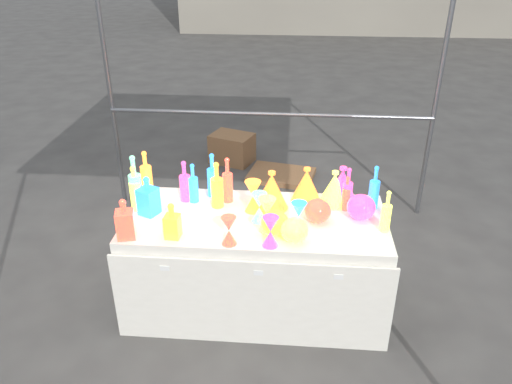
# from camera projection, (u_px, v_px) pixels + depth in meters

# --- Properties ---
(ground) EXTENTS (80.00, 80.00, 0.00)m
(ground) POSITION_uv_depth(u_px,v_px,m) (256.00, 302.00, 3.79)
(ground) COLOR #5A5753
(ground) RESTS_ON ground
(display_table) EXTENTS (1.84, 0.83, 0.75)m
(display_table) POSITION_uv_depth(u_px,v_px,m) (256.00, 263.00, 3.61)
(display_table) COLOR white
(display_table) RESTS_ON ground
(cardboard_box_closed) EXTENTS (0.57, 0.50, 0.35)m
(cardboard_box_closed) POSITION_uv_depth(u_px,v_px,m) (232.00, 148.00, 6.03)
(cardboard_box_closed) COLOR #956743
(cardboard_box_closed) RESTS_ON ground
(cardboard_box_flat) EXTENTS (0.81, 0.65, 0.06)m
(cardboard_box_flat) POSITION_uv_depth(u_px,v_px,m) (281.00, 175.00, 5.70)
(cardboard_box_flat) COLOR #956743
(cardboard_box_flat) RESTS_ON ground
(bottle_0) EXTENTS (0.09, 0.09, 0.33)m
(bottle_0) POSITION_uv_depth(u_px,v_px,m) (146.00, 172.00, 3.71)
(bottle_0) COLOR red
(bottle_0) RESTS_ON display_table
(bottle_1) EXTENTS (0.10, 0.10, 0.34)m
(bottle_1) POSITION_uv_depth(u_px,v_px,m) (212.00, 175.00, 3.66)
(bottle_1) COLOR green
(bottle_1) RESTS_ON display_table
(bottle_2) EXTENTS (0.10, 0.10, 0.34)m
(bottle_2) POSITION_uv_depth(u_px,v_px,m) (227.00, 180.00, 3.58)
(bottle_2) COLOR orange
(bottle_2) RESTS_ON display_table
(bottle_3) EXTENTS (0.10, 0.10, 0.31)m
(bottle_3) POSITION_uv_depth(u_px,v_px,m) (185.00, 181.00, 3.60)
(bottle_3) COLOR #1C53A7
(bottle_3) RESTS_ON display_table
(bottle_4) EXTENTS (0.10, 0.10, 0.34)m
(bottle_4) POSITION_uv_depth(u_px,v_px,m) (135.00, 188.00, 3.47)
(bottle_4) COLOR #156484
(bottle_4) RESTS_ON display_table
(bottle_5) EXTENTS (0.12, 0.12, 0.41)m
(bottle_5) POSITION_uv_depth(u_px,v_px,m) (135.00, 182.00, 3.47)
(bottle_5) COLOR #C42775
(bottle_5) RESTS_ON display_table
(bottle_6) EXTENTS (0.12, 0.12, 0.35)m
(bottle_6) POSITION_uv_depth(u_px,v_px,m) (217.00, 185.00, 3.51)
(bottle_6) COLOR red
(bottle_6) RESTS_ON display_table
(bottle_7) EXTENTS (0.08, 0.08, 0.30)m
(bottle_7) POSITION_uv_depth(u_px,v_px,m) (193.00, 183.00, 3.58)
(bottle_7) COLOR green
(bottle_7) RESTS_ON display_table
(decanter_0) EXTENTS (0.10, 0.10, 0.25)m
(decanter_0) POSITION_uv_depth(u_px,v_px,m) (172.00, 220.00, 3.17)
(decanter_0) COLOR red
(decanter_0) RESTS_ON display_table
(decanter_1) EXTENTS (0.14, 0.14, 0.28)m
(decanter_1) POSITION_uv_depth(u_px,v_px,m) (125.00, 218.00, 3.16)
(decanter_1) COLOR orange
(decanter_1) RESTS_ON display_table
(decanter_2) EXTENTS (0.16, 0.16, 0.28)m
(decanter_2) POSITION_uv_depth(u_px,v_px,m) (148.00, 195.00, 3.43)
(decanter_2) COLOR green
(decanter_2) RESTS_ON display_table
(hourglass_0) EXTENTS (0.12, 0.12, 0.19)m
(hourglass_0) POSITION_uv_depth(u_px,v_px,m) (229.00, 231.00, 3.11)
(hourglass_0) COLOR orange
(hourglass_0) RESTS_ON display_table
(hourglass_1) EXTENTS (0.11, 0.11, 0.21)m
(hourglass_1) POSITION_uv_depth(u_px,v_px,m) (270.00, 232.00, 3.09)
(hourglass_1) COLOR #1C53A7
(hourglass_1) RESTS_ON display_table
(hourglass_2) EXTENTS (0.14, 0.14, 0.24)m
(hourglass_2) POSITION_uv_depth(u_px,v_px,m) (267.00, 214.00, 3.25)
(hourglass_2) COLOR #156484
(hourglass_2) RESTS_ON display_table
(hourglass_3) EXTENTS (0.14, 0.14, 0.21)m
(hourglass_3) POSITION_uv_depth(u_px,v_px,m) (259.00, 207.00, 3.36)
(hourglass_3) COLOR #C42775
(hourglass_3) RESTS_ON display_table
(hourglass_4) EXTENTS (0.14, 0.14, 0.23)m
(hourglass_4) POSITION_uv_depth(u_px,v_px,m) (253.00, 196.00, 3.48)
(hourglass_4) COLOR red
(hourglass_4) RESTS_ON display_table
(hourglass_5) EXTENTS (0.14, 0.14, 0.21)m
(hourglass_5) POSITION_uv_depth(u_px,v_px,m) (299.00, 217.00, 3.25)
(hourglass_5) COLOR green
(hourglass_5) RESTS_ON display_table
(globe_0) EXTENTS (0.19, 0.19, 0.15)m
(globe_0) POSITION_uv_depth(u_px,v_px,m) (275.00, 224.00, 3.23)
(globe_0) COLOR red
(globe_0) RESTS_ON display_table
(globe_1) EXTENTS (0.21, 0.21, 0.14)m
(globe_1) POSITION_uv_depth(u_px,v_px,m) (295.00, 231.00, 3.15)
(globe_1) COLOR #156484
(globe_1) RESTS_ON display_table
(globe_2) EXTENTS (0.23, 0.23, 0.15)m
(globe_2) POSITION_uv_depth(u_px,v_px,m) (318.00, 212.00, 3.37)
(globe_2) COLOR orange
(globe_2) RESTS_ON display_table
(globe_3) EXTENTS (0.25, 0.25, 0.16)m
(globe_3) POSITION_uv_depth(u_px,v_px,m) (361.00, 208.00, 3.40)
(globe_3) COLOR #1C53A7
(globe_3) RESTS_ON display_table
(lampshade_0) EXTENTS (0.28, 0.28, 0.28)m
(lampshade_0) POSITION_uv_depth(u_px,v_px,m) (272.00, 190.00, 3.51)
(lampshade_0) COLOR yellow
(lampshade_0) RESTS_ON display_table
(lampshade_1) EXTENTS (0.28, 0.28, 0.26)m
(lampshade_1) POSITION_uv_depth(u_px,v_px,m) (306.00, 184.00, 3.61)
(lampshade_1) COLOR yellow
(lampshade_1) RESTS_ON display_table
(lampshade_2) EXTENTS (0.24, 0.24, 0.28)m
(lampshade_2) POSITION_uv_depth(u_px,v_px,m) (342.00, 185.00, 3.58)
(lampshade_2) COLOR #1C53A7
(lampshade_2) RESTS_ON display_table
(lampshade_3) EXTENTS (0.23, 0.23, 0.26)m
(lampshade_3) POSITION_uv_depth(u_px,v_px,m) (334.00, 188.00, 3.57)
(lampshade_3) COLOR #156484
(lampshade_3) RESTS_ON display_table
(bottle_8) EXTENTS (0.10, 0.10, 0.33)m
(bottle_8) POSITION_uv_depth(u_px,v_px,m) (375.00, 187.00, 3.50)
(bottle_8) COLOR green
(bottle_8) RESTS_ON display_table
(bottle_9) EXTENTS (0.06, 0.06, 0.26)m
(bottle_9) POSITION_uv_depth(u_px,v_px,m) (347.00, 193.00, 3.49)
(bottle_9) COLOR orange
(bottle_9) RESTS_ON display_table
(bottle_10) EXTENTS (0.09, 0.09, 0.32)m
(bottle_10) POSITION_uv_depth(u_px,v_px,m) (348.00, 188.00, 3.49)
(bottle_10) COLOR #1C53A7
(bottle_10) RESTS_ON display_table
(bottle_11) EXTENTS (0.08, 0.08, 0.29)m
(bottle_11) POSITION_uv_depth(u_px,v_px,m) (387.00, 211.00, 3.23)
(bottle_11) COLOR #156484
(bottle_11) RESTS_ON display_table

